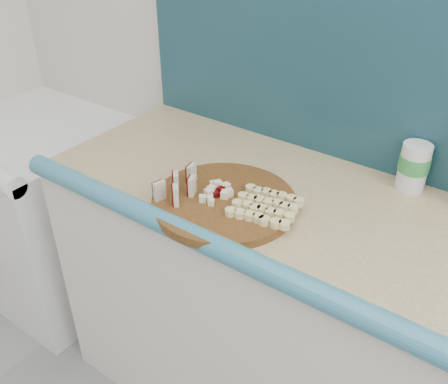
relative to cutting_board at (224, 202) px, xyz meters
name	(u,v)px	position (x,y,z in m)	size (l,w,h in m)	color
kitchen_counter	(396,371)	(0.50, 0.15, -0.47)	(2.20, 0.63, 0.91)	white
porcelain_fixture	(53,207)	(-1.05, 0.14, -0.52)	(0.70, 0.72, 0.84)	white
cutting_board	(224,202)	(0.00, 0.00, 0.00)	(0.38, 0.38, 0.02)	#3F250D
apple_wedges	(179,185)	(-0.11, -0.05, 0.04)	(0.08, 0.15, 0.05)	beige
apple_chunks	(216,193)	(-0.02, 0.00, 0.02)	(0.06, 0.06, 0.02)	#FBF0C9
banana_slices	(265,206)	(0.12, 0.02, 0.02)	(0.19, 0.17, 0.02)	beige
canister	(414,166)	(0.37, 0.38, 0.06)	(0.08, 0.08, 0.14)	silver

